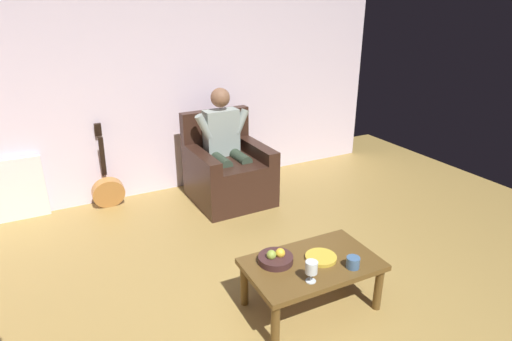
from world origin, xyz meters
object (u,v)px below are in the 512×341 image
person_seated (226,142)px  candle_jar (353,262)px  coffee_table (312,269)px  armchair (228,172)px  wine_glass_near (311,269)px  decorative_dish (321,257)px  guitar (108,189)px  fruit_bowl (276,258)px

person_seated → candle_jar: (0.01, 2.20, -0.25)m
coffee_table → candle_jar: 0.30m
coffee_table → armchair: bearing=-96.4°
wine_glass_near → decorative_dish: (-0.22, -0.19, -0.09)m
decorative_dish → guitar: bearing=-65.2°
wine_glass_near → person_seated: bearing=-99.2°
wine_glass_near → fruit_bowl: wine_glass_near is taller
decorative_dish → candle_jar: candle_jar is taller
decorative_dish → coffee_table: bearing=3.1°
wine_glass_near → candle_jar: wine_glass_near is taller
armchair → candle_jar: (0.01, 2.17, 0.10)m
person_seated → decorative_dish: (0.14, 2.02, -0.28)m
fruit_bowl → decorative_dish: (-0.31, 0.12, -0.02)m
fruit_bowl → guitar: bearing=-70.7°
candle_jar → armchair: bearing=-90.2°
guitar → wine_glass_near: size_ratio=6.10×
fruit_bowl → armchair: bearing=-103.7°
wine_glass_near → candle_jar: size_ratio=1.61×
person_seated → fruit_bowl: 1.97m
armchair → fruit_bowl: size_ratio=3.89×
coffee_table → fruit_bowl: (0.23, -0.12, 0.09)m
guitar → fruit_bowl: bearing=109.3°
armchair → fruit_bowl: 1.92m
armchair → candle_jar: armchair is taller
fruit_bowl → decorative_dish: size_ratio=1.10×
person_seated → decorative_dish: size_ratio=5.50×
wine_glass_near → decorative_dish: size_ratio=0.67×
wine_glass_near → fruit_bowl: 0.32m
armchair → guitar: armchair is taller
person_seated → decorative_dish: 2.04m
candle_jar → guitar: bearing=-64.3°
person_seated → guitar: (1.25, -0.38, -0.47)m
person_seated → guitar: person_seated is taller
wine_glass_near → decorative_dish: bearing=-139.3°
person_seated → decorative_dish: person_seated is taller
person_seated → wine_glass_near: (0.36, 2.20, -0.19)m
coffee_table → decorative_dish: 0.10m
coffee_table → decorative_dish: (-0.08, -0.00, 0.07)m
candle_jar → wine_glass_near: bearing=-0.6°
fruit_bowl → decorative_dish: fruit_bowl is taller
armchair → wine_glass_near: size_ratio=6.41×
coffee_table → candle_jar: (-0.21, 0.18, 0.10)m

